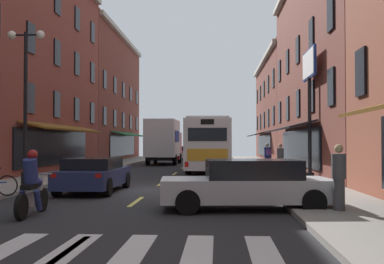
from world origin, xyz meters
TOP-DOWN VIEW (x-y plane):
  - ground_plane at (0.00, 0.00)m, footprint 34.80×80.00m
  - lane_centre_dashes at (0.00, -0.25)m, footprint 0.14×73.90m
  - crosswalk_near at (0.00, -10.00)m, footprint 7.10×2.80m
  - sidewalk_left at (-5.90, 0.00)m, footprint 3.00×80.00m
  - sidewalk_right at (5.90, 0.00)m, footprint 3.00×80.00m
  - billboard_sign at (7.05, 5.04)m, footprint 0.40×2.77m
  - transit_bus at (2.04, 12.51)m, footprint 2.70×12.26m
  - box_truck at (-1.98, 20.97)m, footprint 2.58×7.07m
  - sedan_near at (3.36, -5.00)m, footprint 4.77×2.31m
  - sedan_mid at (-1.89, 31.75)m, footprint 1.99×4.42m
  - sedan_far at (-2.05, -0.81)m, footprint 1.99×4.49m
  - motorcycle_rider at (-2.11, -6.39)m, footprint 0.62×2.07m
  - pedestrian_near at (5.47, 9.52)m, footprint 0.40×0.52m
  - pedestrian_mid at (5.56, -6.01)m, footprint 0.36×0.36m
  - pedestrian_far at (5.83, 6.56)m, footprint 0.36×0.36m
  - street_lamp_twin at (-4.66, -0.89)m, footprint 1.42×0.32m

SIDE VIEW (x-z plane):
  - ground_plane at x=0.00m, z-range -0.10..0.00m
  - lane_centre_dashes at x=0.00m, z-range 0.00..0.01m
  - crosswalk_near at x=0.00m, z-range 0.00..0.01m
  - sidewalk_left at x=-5.90m, z-range 0.00..0.14m
  - sidewalk_right at x=5.90m, z-range 0.00..0.14m
  - sedan_far at x=-2.05m, z-range 0.03..1.30m
  - sedan_near at x=3.36m, z-range 0.01..1.38m
  - motorcycle_rider at x=-2.11m, z-range -0.12..1.54m
  - sedan_mid at x=-1.89m, z-range 0.01..1.47m
  - pedestrian_far at x=5.83m, z-range 0.16..1.81m
  - pedestrian_mid at x=5.56m, z-range 0.16..1.81m
  - pedestrian_near at x=5.47m, z-range 0.19..1.86m
  - transit_bus at x=2.04m, z-range 0.08..3.38m
  - box_truck at x=-1.98m, z-range 0.06..3.78m
  - street_lamp_twin at x=-4.66m, z-range 0.44..6.35m
  - billboard_sign at x=7.05m, z-range 1.74..8.02m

